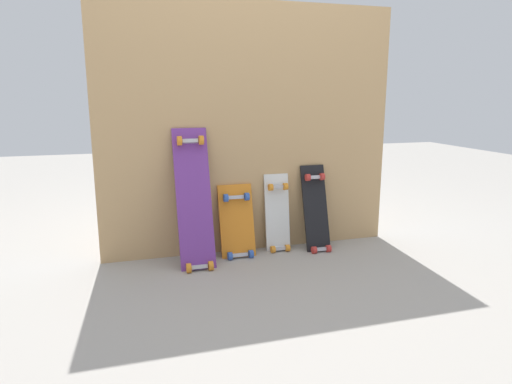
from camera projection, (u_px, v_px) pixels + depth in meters
ground_plane at (253, 251)px, 3.23m from camera, size 12.00×12.00×0.00m
plywood_wall_panel at (250, 131)px, 3.12m from camera, size 2.06×0.04×1.69m
skateboard_purple at (194, 203)px, 2.92m from camera, size 0.23×0.35×0.95m
skateboard_orange at (237, 226)px, 3.12m from camera, size 0.24×0.20×0.56m
skateboard_white at (278, 217)px, 3.23m from camera, size 0.18×0.15×0.61m
skateboard_black at (316, 213)px, 3.25m from camera, size 0.18×0.24×0.67m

